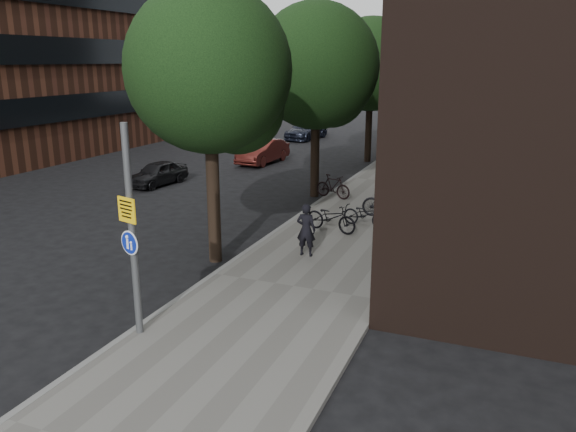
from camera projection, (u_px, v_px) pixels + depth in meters
The scene contains 15 objects.
ground at pixel (220, 351), 11.08m from camera, with size 120.00×120.00×0.00m, color black.
sidewalk at pixel (362, 220), 19.90m from camera, with size 4.50×60.00×0.12m, color slate.
curb_edge at pixel (303, 213), 20.71m from camera, with size 0.15×60.00×0.13m, color slate.
street_tree_near at pixel (214, 77), 14.76m from camera, with size 4.40×4.40×7.50m.
street_tree_mid at pixel (319, 71), 22.35m from camera, with size 5.00×5.00×7.80m.
street_tree_far at pixel (373, 68), 30.39m from camera, with size 5.00×5.00×7.80m.
signpost at pixel (132, 232), 11.00m from camera, with size 0.49×0.16×4.30m.
pedestrian at pixel (306, 230), 15.92m from camera, with size 0.56×0.37×1.53m, color black.
parked_bike_facade_near at pixel (365, 214), 18.78m from camera, with size 0.57×1.63×0.86m, color black.
parked_bike_facade_far at pixel (387, 203), 19.86m from camera, with size 0.50×1.78×1.07m, color black.
parked_bike_curb_near at pixel (331, 217), 18.24m from camera, with size 0.63×1.82×0.95m, color black.
parked_bike_curb_far at pixel (333, 186), 22.68m from camera, with size 0.45×1.59×0.96m, color black.
parked_car_near at pixel (158, 173), 25.57m from camera, with size 1.29×3.20×1.09m, color black.
parked_car_mid at pixel (263, 151), 30.96m from camera, with size 1.38×3.97×1.31m, color #5C1F1A.
parked_car_far at pixel (306, 130), 40.41m from camera, with size 1.79×4.41×1.28m, color black.
Camera 1 is at (4.97, -8.73, 5.54)m, focal length 35.00 mm.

